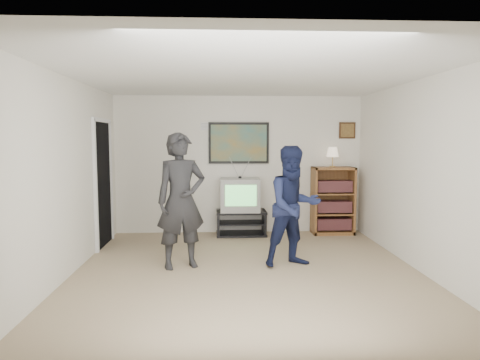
{
  "coord_description": "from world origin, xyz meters",
  "views": [
    {
      "loc": [
        -0.36,
        -5.33,
        1.73
      ],
      "look_at": [
        -0.07,
        0.64,
        1.15
      ],
      "focal_mm": 32.0,
      "sensor_mm": 36.0,
      "label": 1
    }
  ],
  "objects": [
    {
      "name": "room_shell",
      "position": [
        0.0,
        0.35,
        1.25
      ],
      "size": [
        4.51,
        5.0,
        2.51
      ],
      "color": "#927C5D",
      "rests_on": "ground"
    },
    {
      "name": "media_stand",
      "position": [
        0.03,
        2.23,
        0.22
      ],
      "size": [
        0.9,
        0.51,
        0.44
      ],
      "rotation": [
        0.0,
        0.0,
        0.02
      ],
      "color": "black",
      "rests_on": "room_shell"
    },
    {
      "name": "crt_television",
      "position": [
        0.01,
        2.23,
        0.74
      ],
      "size": [
        0.7,
        0.6,
        0.58
      ],
      "primitive_type": null,
      "rotation": [
        0.0,
        0.0,
        -0.02
      ],
      "color": "gray",
      "rests_on": "media_stand"
    },
    {
      "name": "bookshelf",
      "position": [
        1.7,
        2.28,
        0.61
      ],
      "size": [
        0.74,
        0.42,
        1.22
      ],
      "primitive_type": null,
      "color": "brown",
      "rests_on": "room_shell"
    },
    {
      "name": "table_lamp",
      "position": [
        1.69,
        2.31,
        1.4
      ],
      "size": [
        0.23,
        0.23,
        0.36
      ],
      "primitive_type": null,
      "color": "beige",
      "rests_on": "bookshelf"
    },
    {
      "name": "person_tall",
      "position": [
        -0.87,
        0.35,
        0.91
      ],
      "size": [
        0.77,
        0.63,
        1.81
      ],
      "primitive_type": "imported",
      "rotation": [
        0.0,
        0.0,
        0.35
      ],
      "color": "black",
      "rests_on": "room_shell"
    },
    {
      "name": "person_short",
      "position": [
        0.65,
        0.34,
        0.82
      ],
      "size": [
        0.94,
        0.83,
        1.64
      ],
      "primitive_type": "imported",
      "rotation": [
        0.0,
        0.0,
        0.3
      ],
      "color": "#151C3C",
      "rests_on": "room_shell"
    },
    {
      "name": "controller_left",
      "position": [
        -0.91,
        0.52,
        1.3
      ],
      "size": [
        0.06,
        0.14,
        0.04
      ],
      "primitive_type": "cube",
      "rotation": [
        0.0,
        0.0,
        -0.16
      ],
      "color": "white",
      "rests_on": "person_tall"
    },
    {
      "name": "controller_right",
      "position": [
        0.6,
        0.6,
        1.02
      ],
      "size": [
        0.06,
        0.12,
        0.03
      ],
      "primitive_type": "cube",
      "rotation": [
        0.0,
        0.0,
        0.29
      ],
      "color": "white",
      "rests_on": "person_short"
    },
    {
      "name": "poster",
      "position": [
        0.0,
        2.48,
        1.65
      ],
      "size": [
        1.1,
        0.03,
        0.75
      ],
      "primitive_type": "cube",
      "color": "black",
      "rests_on": "room_shell"
    },
    {
      "name": "air_vent",
      "position": [
        -0.55,
        2.48,
        1.95
      ],
      "size": [
        0.28,
        0.02,
        0.14
      ],
      "primitive_type": "cube",
      "color": "white",
      "rests_on": "room_shell"
    },
    {
      "name": "small_picture",
      "position": [
        2.0,
        2.48,
        1.88
      ],
      "size": [
        0.3,
        0.03,
        0.3
      ],
      "primitive_type": "cube",
      "color": "black",
      "rests_on": "room_shell"
    },
    {
      "name": "doorway",
      "position": [
        -2.23,
        1.6,
        1.0
      ],
      "size": [
        0.03,
        0.85,
        2.0
      ],
      "primitive_type": "cube",
      "color": "black",
      "rests_on": "room_shell"
    }
  ]
}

